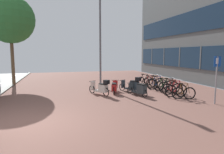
{
  "coord_description": "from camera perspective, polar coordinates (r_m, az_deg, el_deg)",
  "views": [
    {
      "loc": [
        1.05,
        -7.3,
        2.5
      ],
      "look_at": [
        3.72,
        2.42,
        1.3
      ],
      "focal_mm": 31.97,
      "sensor_mm": 36.0,
      "label": 1
    }
  ],
  "objects": [
    {
      "name": "ground",
      "position": [
        7.73,
        -11.98,
        -12.41
      ],
      "size": [
        21.0,
        40.0,
        0.13
      ],
      "color": "#313230"
    },
    {
      "name": "bicycle_rack_00",
      "position": [
        11.67,
        19.79,
        -4.29
      ],
      "size": [
        1.29,
        0.52,
        0.96
      ],
      "color": "black",
      "rests_on": "ground"
    },
    {
      "name": "bicycle_rack_01",
      "position": [
        12.13,
        17.88,
        -3.7
      ],
      "size": [
        1.42,
        0.48,
        1.03
      ],
      "color": "black",
      "rests_on": "ground"
    },
    {
      "name": "bicycle_rack_02",
      "position": [
        12.72,
        16.88,
        -3.24
      ],
      "size": [
        1.35,
        0.48,
        1.0
      ],
      "color": "black",
      "rests_on": "ground"
    },
    {
      "name": "bicycle_rack_03",
      "position": [
        13.31,
        16.0,
        -2.76
      ],
      "size": [
        1.36,
        0.54,
        1.0
      ],
      "color": "black",
      "rests_on": "ground"
    },
    {
      "name": "bicycle_rack_04",
      "position": [
        13.81,
        14.53,
        -2.44
      ],
      "size": [
        1.34,
        0.48,
        0.96
      ],
      "color": "black",
      "rests_on": "ground"
    },
    {
      "name": "bicycle_rack_05",
      "position": [
        14.27,
        12.79,
        -2.01
      ],
      "size": [
        1.4,
        0.5,
        1.02
      ],
      "color": "black",
      "rests_on": "ground"
    },
    {
      "name": "bicycle_rack_06",
      "position": [
        14.88,
        12.14,
        -1.67
      ],
      "size": [
        1.38,
        0.48,
        1.0
      ],
      "color": "black",
      "rests_on": "ground"
    },
    {
      "name": "bicycle_rack_07",
      "position": [
        15.36,
        10.64,
        -1.46
      ],
      "size": [
        1.26,
        0.48,
        0.93
      ],
      "color": "black",
      "rests_on": "ground"
    },
    {
      "name": "bicycle_rack_08",
      "position": [
        15.87,
        9.32,
        -1.1
      ],
      "size": [
        1.39,
        0.48,
        0.99
      ],
      "color": "black",
      "rests_on": "ground"
    },
    {
      "name": "scooter_near",
      "position": [
        12.87,
        5.9,
        -2.35
      ],
      "size": [
        1.07,
        1.59,
        1.04
      ],
      "color": "black",
      "rests_on": "ground"
    },
    {
      "name": "scooter_mid",
      "position": [
        12.0,
        -3.1,
        -3.08
      ],
      "size": [
        1.06,
        1.61,
        0.99
      ],
      "color": "black",
      "rests_on": "ground"
    },
    {
      "name": "scooter_far",
      "position": [
        11.88,
        7.79,
        -3.49
      ],
      "size": [
        0.82,
        1.72,
        0.76
      ],
      "color": "black",
      "rests_on": "ground"
    },
    {
      "name": "scooter_extra",
      "position": [
        12.61,
        0.71,
        -2.94
      ],
      "size": [
        0.83,
        1.69,
        0.75
      ],
      "color": "black",
      "rests_on": "ground"
    },
    {
      "name": "parking_sign",
      "position": [
        10.98,
        27.7,
        0.6
      ],
      "size": [
        0.4,
        0.07,
        2.36
      ],
      "color": "gray",
      "rests_on": "ground"
    },
    {
      "name": "lamp_post",
      "position": [
        14.64,
        -3.39,
        11.11
      ],
      "size": [
        0.2,
        0.52,
        6.56
      ],
      "color": "slate",
      "rests_on": "ground"
    },
    {
      "name": "street_tree",
      "position": [
        17.59,
        -27.09,
        14.44
      ],
      "size": [
        3.65,
        3.65,
        6.9
      ],
      "color": "brown",
      "rests_on": "ground"
    }
  ]
}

